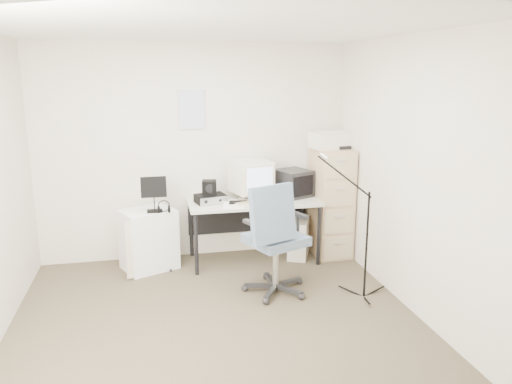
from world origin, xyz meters
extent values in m
cube|color=#3F3425|center=(0.00, 0.00, -0.01)|extent=(3.60, 3.60, 0.01)
cube|color=white|center=(0.00, 0.00, 2.50)|extent=(3.60, 3.60, 0.01)
cube|color=beige|center=(0.00, 1.80, 1.25)|extent=(3.60, 0.02, 2.50)
cube|color=beige|center=(0.00, -1.80, 1.25)|extent=(3.60, 0.02, 2.50)
cube|color=beige|center=(1.80, 0.00, 1.25)|extent=(0.02, 3.60, 2.50)
cube|color=white|center=(-0.02, 1.79, 1.75)|extent=(0.30, 0.02, 0.44)
cube|color=tan|center=(1.58, 1.48, 0.65)|extent=(0.40, 0.60, 1.30)
cube|color=silver|center=(1.58, 1.49, 1.39)|extent=(0.52, 0.39, 0.18)
cube|color=beige|center=(0.63, 1.45, 0.36)|extent=(1.50, 0.70, 0.73)
cube|color=silver|center=(0.61, 1.52, 0.96)|extent=(0.50, 0.52, 0.45)
cube|color=black|center=(1.13, 1.54, 0.89)|extent=(0.46, 0.47, 0.32)
cube|color=beige|center=(0.84, 1.53, 0.81)|extent=(0.10, 0.10, 0.16)
cube|color=silver|center=(0.60, 1.30, 0.74)|extent=(0.51, 0.35, 0.03)
cube|color=black|center=(0.93, 1.23, 0.75)|extent=(0.09, 0.12, 0.03)
cube|color=black|center=(0.13, 1.45, 0.78)|extent=(0.37, 0.30, 0.09)
cube|color=black|center=(0.13, 1.48, 0.90)|extent=(0.18, 0.17, 0.16)
cube|color=white|center=(0.38, 1.30, 0.74)|extent=(0.29, 0.35, 0.02)
cube|color=silver|center=(1.20, 1.49, 0.23)|extent=(0.40, 0.53, 0.46)
cube|color=slate|center=(0.66, 0.55, 0.58)|extent=(0.87, 0.87, 1.16)
cube|color=white|center=(-0.57, 1.46, 0.34)|extent=(0.68, 0.62, 0.68)
cube|color=black|center=(-0.49, 1.38, 0.88)|extent=(0.31, 0.24, 0.40)
torus|color=black|center=(-0.39, 1.32, 0.73)|extent=(0.18, 0.18, 0.03)
cylinder|color=black|center=(1.50, 0.26, 0.70)|extent=(0.03, 0.03, 1.39)
camera|label=1|loc=(-0.53, -3.98, 2.17)|focal=35.00mm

